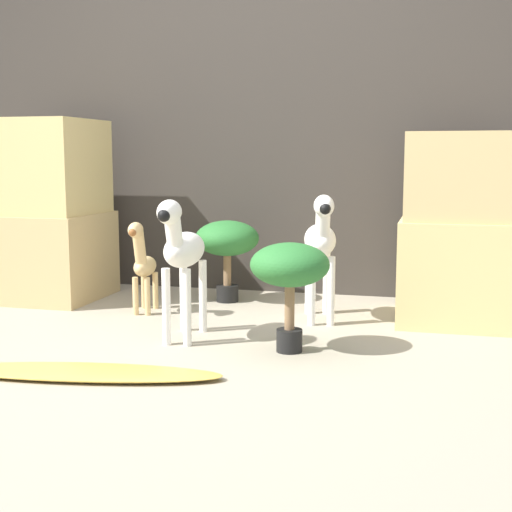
{
  "coord_description": "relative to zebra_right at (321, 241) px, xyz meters",
  "views": [
    {
      "loc": [
        1.11,
        -2.75,
        0.87
      ],
      "look_at": [
        0.21,
        0.68,
        0.37
      ],
      "focal_mm": 50.0,
      "sensor_mm": 36.0,
      "label": 1
    }
  ],
  "objects": [
    {
      "name": "zebra_right",
      "position": [
        0.0,
        0.0,
        0.0
      ],
      "size": [
        0.26,
        0.53,
        0.68
      ],
      "color": "white",
      "rests_on": "ground_plane"
    },
    {
      "name": "ground_plane",
      "position": [
        -0.5,
        -0.92,
        -0.43
      ],
      "size": [
        14.0,
        14.0,
        0.0
      ],
      "primitive_type": "plane",
      "color": "#9E937F"
    },
    {
      "name": "potted_palm_back",
      "position": [
        -0.03,
        -0.62,
        -0.06
      ],
      "size": [
        0.35,
        0.35,
        0.49
      ],
      "color": "black",
      "rests_on": "ground_plane"
    },
    {
      "name": "rock_pillar_right",
      "position": [
        0.7,
        0.2,
        0.05
      ],
      "size": [
        0.61,
        0.64,
        0.99
      ],
      "color": "#D1B775",
      "rests_on": "ground_plane"
    },
    {
      "name": "rock_pillar_left",
      "position": [
        -1.7,
        0.2,
        0.09
      ],
      "size": [
        0.61,
        0.64,
        1.09
      ],
      "color": "tan",
      "rests_on": "ground_plane"
    },
    {
      "name": "potted_palm_front",
      "position": [
        -0.62,
        0.37,
        -0.07
      ],
      "size": [
        0.38,
        0.38,
        0.49
      ],
      "color": "black",
      "rests_on": "ground_plane"
    },
    {
      "name": "surfboard",
      "position": [
        -0.76,
        -1.2,
        -0.41
      ],
      "size": [
        1.15,
        0.41,
        0.08
      ],
      "color": "gold",
      "rests_on": "ground_plane"
    },
    {
      "name": "zebra_left",
      "position": [
        -0.56,
        -0.56,
        0.0
      ],
      "size": [
        0.19,
        0.53,
        0.68
      ],
      "color": "white",
      "rests_on": "ground_plane"
    },
    {
      "name": "wall_back",
      "position": [
        -0.5,
        0.79,
        0.67
      ],
      "size": [
        6.4,
        0.08,
        2.2
      ],
      "color": "#38332D",
      "rests_on": "ground_plane"
    },
    {
      "name": "giraffe_figurine",
      "position": [
        -0.98,
        -0.06,
        -0.14
      ],
      "size": [
        0.15,
        0.38,
        0.52
      ],
      "color": "tan",
      "rests_on": "ground_plane"
    }
  ]
}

